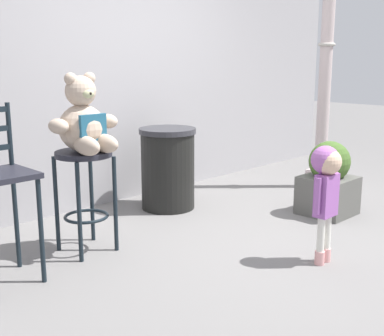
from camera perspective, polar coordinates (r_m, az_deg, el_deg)
ground_plane at (r=4.23m, az=9.31°, el=-7.92°), size 24.00×24.00×0.00m
building_wall at (r=5.41m, az=-8.10°, el=17.51°), size 6.94×0.30×3.91m
bar_stool_with_teddy at (r=3.88m, az=-11.98°, el=-1.26°), size 0.42×0.42×0.78m
teddy_bear at (r=3.78m, az=-12.04°, el=4.99°), size 0.54×0.48×0.57m
child_walking at (r=3.67m, az=14.85°, el=-1.21°), size 0.27×0.22×0.86m
trash_bin at (r=4.94m, az=-2.74°, el=-0.02°), size 0.55×0.55×0.79m
lamppost at (r=5.87m, az=14.65°, el=8.30°), size 0.33×0.33×2.75m
planter_with_shrub at (r=4.92m, az=15.09°, el=-1.40°), size 0.45×0.45×0.70m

